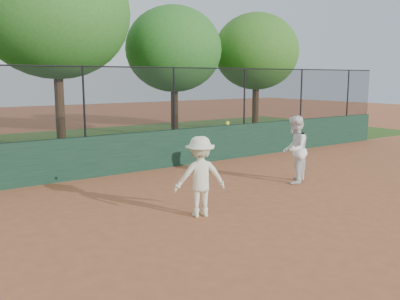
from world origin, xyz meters
TOP-DOWN VIEW (x-y plane):
  - ground at (0.00, 0.00)m, footprint 80.00×80.00m
  - back_wall at (0.00, 6.00)m, footprint 26.00×0.20m
  - grass_strip at (0.00, 12.00)m, footprint 36.00×12.00m
  - player_second at (3.91, 2.10)m, footprint 1.13×1.06m
  - player_main at (0.08, 1.20)m, footprint 1.24×0.97m
  - fence_assembly at (-0.03, 6.00)m, footprint 26.00×0.06m
  - tree_2 at (0.60, 11.42)m, footprint 5.83×5.30m
  - tree_3 at (6.45, 12.17)m, footprint 4.71×4.28m
  - tree_4 at (11.38, 11.76)m, footprint 4.68×4.25m

SIDE VIEW (x-z plane):
  - ground at x=0.00m, z-range 0.00..0.00m
  - grass_strip at x=0.00m, z-range 0.00..0.01m
  - back_wall at x=0.00m, z-range 0.00..1.20m
  - player_main at x=0.08m, z-range -0.16..1.84m
  - player_second at x=3.91m, z-range 0.00..1.85m
  - fence_assembly at x=-0.03m, z-range 1.24..3.24m
  - tree_3 at x=6.45m, z-range 1.07..7.30m
  - tree_4 at x=11.38m, z-range 1.09..7.34m
  - tree_2 at x=0.60m, z-range 1.39..9.21m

